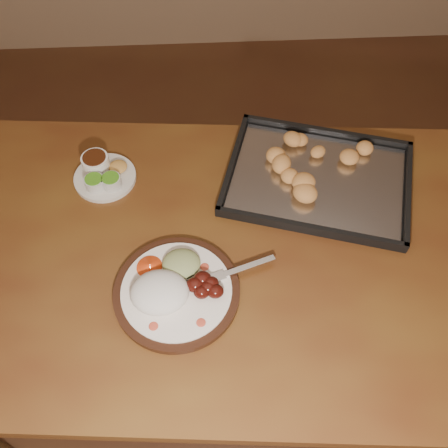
{
  "coord_description": "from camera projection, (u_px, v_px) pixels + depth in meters",
  "views": [
    {
      "loc": [
        0.26,
        -0.58,
        1.83
      ],
      "look_at": [
        0.3,
        0.15,
        0.77
      ],
      "focal_mm": 40.0,
      "sensor_mm": 36.0,
      "label": 1
    }
  ],
  "objects": [
    {
      "name": "ground",
      "position": [
        145.0,
        380.0,
        1.83
      ],
      "size": [
        4.0,
        4.0,
        0.0
      ],
      "primitive_type": "plane",
      "color": "#56361D",
      "rests_on": "ground"
    },
    {
      "name": "baking_tray",
      "position": [
        318.0,
        178.0,
        1.38
      ],
      "size": [
        0.58,
        0.49,
        0.05
      ],
      "rotation": [
        0.0,
        0.0,
        -0.29
      ],
      "color": "black",
      "rests_on": "dining_table"
    },
    {
      "name": "dinner_plate",
      "position": [
        174.0,
        288.0,
        1.18
      ],
      "size": [
        0.39,
        0.3,
        0.07
      ],
      "rotation": [
        0.0,
        0.0,
        0.19
      ],
      "color": "black",
      "rests_on": "dining_table"
    },
    {
      "name": "dining_table",
      "position": [
        211.0,
        269.0,
        1.34
      ],
      "size": [
        1.57,
        1.02,
        0.75
      ],
      "rotation": [
        0.0,
        0.0,
        -0.08
      ],
      "color": "brown",
      "rests_on": "ground"
    },
    {
      "name": "condiment_saucer",
      "position": [
        103.0,
        173.0,
        1.38
      ],
      "size": [
        0.17,
        0.17,
        0.06
      ],
      "rotation": [
        0.0,
        0.0,
        0.35
      ],
      "color": "silver",
      "rests_on": "dining_table"
    }
  ]
}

